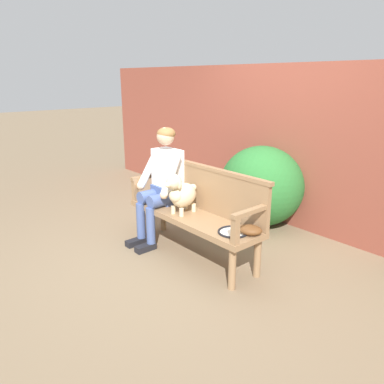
% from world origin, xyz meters
% --- Properties ---
extents(ground_plane, '(40.00, 40.00, 0.00)m').
position_xyz_m(ground_plane, '(0.00, 0.00, 0.00)').
color(ground_plane, '#7A664C').
extents(brick_garden_fence, '(8.00, 0.30, 2.04)m').
position_xyz_m(brick_garden_fence, '(0.00, 1.69, 1.02)').
color(brick_garden_fence, brown).
rests_on(brick_garden_fence, ground).
extents(hedge_bush_mid_left, '(1.10, 1.05, 1.04)m').
position_xyz_m(hedge_bush_mid_left, '(-0.12, 1.29, 0.52)').
color(hedge_bush_mid_left, '#286B2D').
rests_on(hedge_bush_mid_left, ground).
extents(garden_bench, '(1.70, 0.47, 0.47)m').
position_xyz_m(garden_bench, '(0.00, 0.00, 0.41)').
color(garden_bench, '#93704C').
rests_on(garden_bench, ground).
extents(bench_backrest, '(1.74, 0.06, 0.50)m').
position_xyz_m(bench_backrest, '(0.00, 0.21, 0.73)').
color(bench_backrest, '#93704C').
rests_on(bench_backrest, garden_bench).
extents(bench_armrest_left_end, '(0.06, 0.47, 0.28)m').
position_xyz_m(bench_armrest_left_end, '(-0.81, -0.08, 0.67)').
color(bench_armrest_left_end, '#93704C').
rests_on(bench_armrest_left_end, garden_bench).
extents(bench_armrest_right_end, '(0.06, 0.47, 0.28)m').
position_xyz_m(bench_armrest_right_end, '(0.81, -0.08, 0.67)').
color(bench_armrest_right_end, '#93704C').
rests_on(bench_armrest_right_end, garden_bench).
extents(person_seated, '(0.56, 0.64, 1.34)m').
position_xyz_m(person_seated, '(-0.51, -0.01, 0.74)').
color(person_seated, black).
rests_on(person_seated, ground).
extents(dog_on_bench, '(0.26, 0.46, 0.46)m').
position_xyz_m(dog_on_bench, '(-0.10, -0.07, 0.70)').
color(dog_on_bench, beige).
rests_on(dog_on_bench, garden_bench).
extents(tennis_racket, '(0.39, 0.57, 0.03)m').
position_xyz_m(tennis_racket, '(0.61, -0.00, 0.48)').
color(tennis_racket, black).
rests_on(tennis_racket, garden_bench).
extents(baseball_glove, '(0.28, 0.26, 0.09)m').
position_xyz_m(baseball_glove, '(0.76, 0.07, 0.52)').
color(baseball_glove, brown).
rests_on(baseball_glove, garden_bench).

